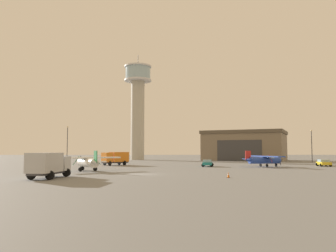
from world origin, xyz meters
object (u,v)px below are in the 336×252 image
Objects in this scene: truck_box_orange at (115,158)px; car_yellow at (324,163)px; control_tower at (138,101)px; light_post_east at (312,143)px; car_teal at (208,163)px; traffic_cone_near_left at (228,175)px; airplane_blue at (264,159)px; truck_box_silver at (49,164)px; light_post_west at (67,141)px; airplane_white at (88,162)px.

car_yellow is (42.52, -5.84, -0.89)m from truck_box_orange.
light_post_east is at bearing -28.93° from control_tower.
car_teal reaches higher than traffic_cone_near_left.
traffic_cone_near_left is (-12.41, -25.47, -1.12)m from airplane_blue.
control_tower is 66.68m from car_yellow.
truck_box_orange is at bearing -161.84° from light_post_east.
truck_box_silver is 53.51m from light_post_west.
truck_box_silver is at bearing -155.95° from airplane_blue.
truck_box_silver is at bearing -94.18° from control_tower.
truck_box_orange is 19.98m from car_teal.
car_teal is at bearing 123.57° from truck_box_orange.
light_post_west reaches higher than truck_box_silver.
control_tower is at bearing -131.05° from car_yellow.
truck_box_orange is at bearing 1.88° from truck_box_silver.
airplane_white reaches higher than truck_box_orange.
control_tower is 66.90m from airplane_white.
airplane_white is 2.30× the size of car_yellow.
car_yellow is at bearing -101.32° from airplane_white.
airplane_white is 1.39× the size of truck_box_silver.
light_post_west is (-15.18, 18.33, 4.10)m from truck_box_orange.
traffic_cone_near_left is at bearing -32.67° from car_yellow.
light_post_west is at bearing 20.43° from truck_box_silver.
light_post_west is (-34.13, 24.62, 4.99)m from car_teal.
control_tower is 61.44m from airplane_blue.
light_post_west reaches higher than light_post_east.
car_yellow is at bearing -109.96° from light_post_east.
car_teal is 0.50× the size of light_post_east.
airplane_white is (-3.87, -64.02, -19.03)m from control_tower.
control_tower reaches higher than light_post_east.
truck_box_silver reaches higher than traffic_cone_near_left.
control_tower is 3.68× the size of airplane_white.
light_post_west is at bearing 66.10° from car_teal.
truck_box_silver is 74.03m from light_post_east.
light_post_east is at bearing 56.35° from traffic_cone_near_left.
airplane_blue is at bearing -130.34° from light_post_east.
car_teal is 39.40m from light_post_east.
airplane_blue is 52.24m from light_post_west.
light_post_west is at bearing -124.65° from control_tower.
truck_box_silver is (-3.46, -33.73, 0.01)m from truck_box_orange.
car_yellow is at bearing -77.00° from car_teal.
light_post_west is (-17.36, -25.12, -14.77)m from control_tower.
car_teal is (18.95, -6.29, -0.89)m from truck_box_orange.
traffic_cone_near_left is (-25.25, -27.73, -0.41)m from car_yellow.
light_post_east is 12.95× the size of traffic_cone_near_left.
control_tower is 4.19× the size of light_post_east.
airplane_white is at bearing 47.22° from truck_box_orange.
airplane_blue is 13.05m from car_yellow.
airplane_white reaches higher than traffic_cone_near_left.
control_tower reaches higher than truck_box_silver.
light_post_east reaches higher than car_yellow.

